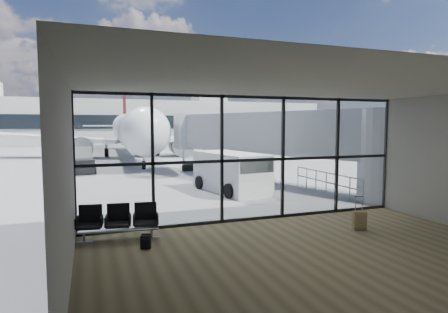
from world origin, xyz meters
TOP-DOWN VIEW (x-y plane):
  - ground at (0.00, 40.00)m, footprint 220.00×220.00m
  - lounge_shell at (0.00, -4.80)m, footprint 12.02×8.01m
  - glass_curtain_wall at (0.00, 0.00)m, footprint 12.10×0.12m
  - jet_bridge at (4.90, 7.07)m, footprint 8.00×16.50m
  - apron_railing at (5.60, 3.50)m, footprint 0.06×5.46m
  - far_terminal at (-0.59, 61.97)m, footprint 80.00×12.20m
  - tree_4 at (-21.00, 72.00)m, footprint 5.61×5.61m
  - tree_5 at (-15.00, 72.00)m, footprint 6.27×6.27m
  - seating_row at (-4.77, -0.67)m, footprint 2.39×0.95m
  - backpack at (-4.13, -1.90)m, footprint 0.32×0.31m
  - suitcase at (2.75, -2.42)m, footprint 0.47×0.40m
  - airliner at (-0.99, 31.29)m, footprint 31.82×36.86m
  - service_van at (1.35, 5.62)m, footprint 2.95×4.97m
  - belt_loader at (-5.93, 16.62)m, footprint 1.65×3.94m
  - traffic_cone_b at (1.77, 12.00)m, footprint 0.44×0.44m
  - traffic_cone_c at (5.00, 14.30)m, footprint 0.43×0.43m

SIDE VIEW (x-z plane):
  - ground at x=0.00m, z-range 0.00..0.00m
  - backpack at x=-4.13m, z-range -0.01..0.40m
  - traffic_cone_c at x=5.00m, z-range -0.02..0.60m
  - traffic_cone_b at x=1.77m, z-range -0.02..0.61m
  - suitcase at x=2.75m, z-range -0.22..0.89m
  - seating_row at x=-4.77m, z-range 0.06..1.12m
  - belt_loader at x=-5.93m, z-range -0.29..1.50m
  - apron_railing at x=5.60m, z-range 0.16..1.27m
  - service_van at x=1.35m, z-range 0.03..2.06m
  - glass_curtain_wall at x=0.00m, z-range 0.00..4.50m
  - lounge_shell at x=0.00m, z-range 0.40..4.91m
  - jet_bridge at x=4.90m, z-range 0.59..4.92m
  - airliner at x=-0.99m, z-range -1.85..7.64m
  - far_terminal at x=-0.59m, z-range -1.29..9.71m
  - tree_4 at x=-21.00m, z-range 1.22..9.29m
  - tree_5 at x=-15.00m, z-range 1.36..10.39m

